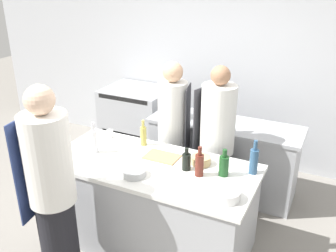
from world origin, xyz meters
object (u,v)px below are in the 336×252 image
Objects in this scene: bottle_cooking_oil at (199,164)px; bottle_water at (94,141)px; stockpot at (173,110)px; bowl_ceramic_blue at (226,194)px; chef_at_stove at (173,135)px; cup at (110,134)px; bottle_vinegar at (224,165)px; bottle_olive_oil at (186,161)px; bottle_wine at (143,135)px; bowl_mixing_large at (134,172)px; oven_range at (137,121)px; chef_at_prep_near at (52,192)px; chef_at_pass_far at (216,145)px; bottle_sauce at (254,160)px; bowl_prep_small at (201,160)px.

bottle_water is at bearing -177.94° from bottle_cooking_oil.
stockpot is (-0.79, 1.14, -0.01)m from bottle_cooking_oil.
chef_at_stove is at bearing 133.48° from bowl_ceramic_blue.
chef_at_stove reaches higher than cup.
cup is at bearing 164.61° from bottle_cooking_oil.
bottle_vinegar is at bearing 37.23° from chef_at_stove.
bottle_olive_oil is 0.79× the size of bottle_wine.
bowl_mixing_large is 0.84m from bowl_ceramic_blue.
oven_range is at bearing 138.78° from bottle_vinegar.
chef_at_prep_near is 1.06× the size of chef_at_pass_far.
bottle_water is 0.37m from cup.
chef_at_pass_far reaches higher than chef_at_stove.
bottle_sauce is 1.40× the size of bowl_ceramic_blue.
bowl_mixing_large is at bearing -179.11° from bowl_ceramic_blue.
bottle_vinegar is 1.36m from cup.
bottle_wine is 0.62m from bowl_mixing_large.
bottle_sauce is 0.50m from bowl_ceramic_blue.
bottle_vinegar reaches higher than bowl_mixing_large.
oven_range is at bearing 74.14° from chef_at_pass_far.
bottle_sauce is at bearing -36.55° from stockpot.
bowl_ceramic_blue is at bearing -68.36° from bottle_vinegar.
bottle_olive_oil is 0.95m from bottle_water.
bottle_vinegar reaches higher than bowl_prep_small.
bottle_sauce is at bearing 34.12° from bottle_vinegar.
chef_at_pass_far reaches higher than cup.
bottle_olive_oil is at bearing -15.11° from cup.
chef_at_prep_near is 8.02× the size of bowl_ceramic_blue.
bottle_wine is at bearing 111.56° from bowl_mixing_large.
chef_at_prep_near reaches higher than chef_at_stove.
chef_at_stove is at bearing 37.64° from cup.
bottle_wine reaches higher than bowl_prep_small.
cup is (0.49, -1.38, 0.45)m from oven_range.
bottle_water reaches higher than bottle_olive_oil.
bowl_mixing_large is (-0.70, -0.35, -0.07)m from bottle_vinegar.
chef_at_stove is at bearing -42.90° from oven_range.
stockpot is at bearing -13.97° from chef_at_prep_near.
stockpot is at bearing 75.25° from chef_at_pass_far.
chef_at_pass_far is 1.04m from bowl_ceramic_blue.
chef_at_prep_near is 1.13m from cup.
bottle_cooking_oil is 1.08m from bottle_water.
bottle_sauce reaches higher than bottle_vinegar.
bottle_water is at bearing -72.35° from oven_range.
bottle_vinegar reaches higher than bowl_ceramic_blue.
bottle_vinegar is 0.95m from bottle_wine.
bottle_wine reaches higher than bottle_olive_oil.
oven_range is 2.48m from bottle_vinegar.
cup is (-1.56, 0.07, -0.08)m from bottle_sauce.
bottle_wine is 0.86× the size of bottle_sauce.
stockpot is at bearing 101.43° from bowl_mixing_large.
bottle_sauce is (0.50, -0.46, 0.16)m from chef_at_pass_far.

